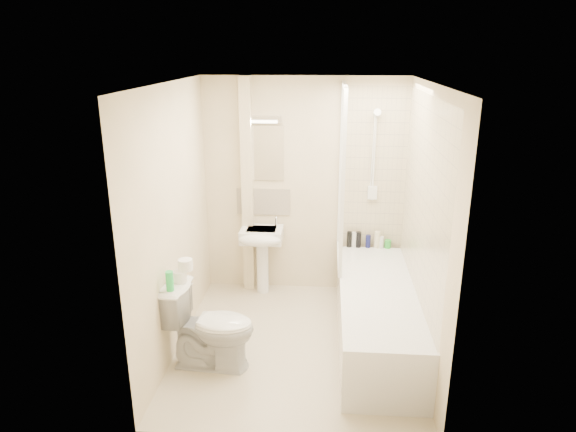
{
  "coord_description": "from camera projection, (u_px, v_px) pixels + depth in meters",
  "views": [
    {
      "loc": [
        0.25,
        -4.23,
        2.67
      ],
      "look_at": [
        -0.09,
        0.2,
        1.21
      ],
      "focal_mm": 32.0,
      "sensor_mm": 36.0,
      "label": 1
    }
  ],
  "objects": [
    {
      "name": "wall_back",
      "position": [
        304.0,
        188.0,
        5.66
      ],
      "size": [
        2.2,
        0.02,
        2.4
      ],
      "primitive_type": "cube",
      "color": "beige",
      "rests_on": "ground"
    },
    {
      "name": "splashback",
      "position": [
        263.0,
        202.0,
        5.74
      ],
      "size": [
        0.6,
        0.02,
        0.3
      ],
      "primitive_type": "cube",
      "color": "beige",
      "rests_on": "wall_back"
    },
    {
      "name": "bottle_black_b",
      "position": [
        358.0,
        240.0,
        5.71
      ],
      "size": [
        0.06,
        0.06,
        0.18
      ],
      "primitive_type": "cylinder",
      "color": "black",
      "rests_on": "bathtub"
    },
    {
      "name": "bottle_white_b",
      "position": [
        381.0,
        242.0,
        5.7
      ],
      "size": [
        0.06,
        0.06,
        0.13
      ],
      "primitive_type": "cylinder",
      "color": "silver",
      "rests_on": "bathtub"
    },
    {
      "name": "pipe_boxing",
      "position": [
        247.0,
        188.0,
        5.65
      ],
      "size": [
        0.12,
        0.12,
        2.4
      ],
      "primitive_type": "cube",
      "color": "beige",
      "rests_on": "ground"
    },
    {
      "name": "toilet",
      "position": [
        211.0,
        326.0,
        4.43
      ],
      "size": [
        0.54,
        0.82,
        0.77
      ],
      "primitive_type": "imported",
      "rotation": [
        0.0,
        0.0,
        1.5
      ],
      "color": "white",
      "rests_on": "ground"
    },
    {
      "name": "pedestal_sink",
      "position": [
        261.0,
        243.0,
        5.65
      ],
      "size": [
        0.46,
        0.44,
        0.89
      ],
      "color": "white",
      "rests_on": "ground"
    },
    {
      "name": "shower_screen",
      "position": [
        342.0,
        176.0,
        5.13
      ],
      "size": [
        0.04,
        0.92,
        1.8
      ],
      "color": "white",
      "rests_on": "bathtub"
    },
    {
      "name": "bottle_blue",
      "position": [
        368.0,
        241.0,
        5.71
      ],
      "size": [
        0.05,
        0.05,
        0.14
      ],
      "primitive_type": "cylinder",
      "color": "#121552",
      "rests_on": "bathtub"
    },
    {
      "name": "shower_fixture",
      "position": [
        374.0,
        159.0,
        5.45
      ],
      "size": [
        0.1,
        0.16,
        0.99
      ],
      "color": "white",
      "rests_on": "wall_back"
    },
    {
      "name": "wall_right",
      "position": [
        425.0,
        228.0,
        4.4
      ],
      "size": [
        0.02,
        2.5,
        2.4
      ],
      "primitive_type": "cube",
      "color": "beige",
      "rests_on": "ground"
    },
    {
      "name": "bottle_cream",
      "position": [
        377.0,
        240.0,
        5.69
      ],
      "size": [
        0.07,
        0.07,
        0.19
      ],
      "primitive_type": "cylinder",
      "color": "beige",
      "rests_on": "bathtub"
    },
    {
      "name": "strip_light",
      "position": [
        262.0,
        119.0,
        5.43
      ],
      "size": [
        0.42,
        0.07,
        0.07
      ],
      "primitive_type": "cube",
      "color": "silver",
      "rests_on": "wall_back"
    },
    {
      "name": "floor",
      "position": [
        296.0,
        344.0,
        4.85
      ],
      "size": [
        2.5,
        2.5,
        0.0
      ],
      "primitive_type": "plane",
      "color": "beige",
      "rests_on": "ground"
    },
    {
      "name": "tile_right",
      "position": [
        423.0,
        199.0,
        4.43
      ],
      "size": [
        0.01,
        2.1,
        1.75
      ],
      "primitive_type": "cube",
      "color": "beige",
      "rests_on": "wall_right"
    },
    {
      "name": "bottle_green",
      "position": [
        388.0,
        244.0,
        5.7
      ],
      "size": [
        0.07,
        0.07,
        0.09
      ],
      "primitive_type": "cylinder",
      "color": "green",
      "rests_on": "bathtub"
    },
    {
      "name": "bottle_white_a",
      "position": [
        354.0,
        240.0,
        5.71
      ],
      "size": [
        0.06,
        0.06,
        0.17
      ],
      "primitive_type": "cylinder",
      "color": "silver",
      "rests_on": "bathtub"
    },
    {
      "name": "ceiling",
      "position": [
        298.0,
        83.0,
        4.1
      ],
      "size": [
        2.2,
        2.5,
        0.02
      ],
      "primitive_type": "cube",
      "color": "white",
      "rests_on": "wall_back"
    },
    {
      "name": "tile_back",
      "position": [
        373.0,
        169.0,
        5.53
      ],
      "size": [
        0.7,
        0.01,
        1.75
      ],
      "primitive_type": "cube",
      "color": "beige",
      "rests_on": "wall_back"
    },
    {
      "name": "toilet_roll_upper",
      "position": [
        185.0,
        265.0,
        4.36
      ],
      "size": [
        0.12,
        0.12,
        0.09
      ],
      "primitive_type": "cylinder",
      "color": "white",
      "rests_on": "toilet_roll_lower"
    },
    {
      "name": "toilet_roll_lower",
      "position": [
        180.0,
        276.0,
        4.36
      ],
      "size": [
        0.12,
        0.12,
        0.1
      ],
      "primitive_type": "cylinder",
      "color": "white",
      "rests_on": "toilet"
    },
    {
      "name": "bottle_black_a",
      "position": [
        349.0,
        239.0,
        5.71
      ],
      "size": [
        0.05,
        0.05,
        0.18
      ],
      "primitive_type": "cylinder",
      "color": "black",
      "rests_on": "bathtub"
    },
    {
      "name": "mirror",
      "position": [
        263.0,
        153.0,
        5.57
      ],
      "size": [
        0.46,
        0.01,
        0.6
      ],
      "primitive_type": "cube",
      "color": "white",
      "rests_on": "wall_back"
    },
    {
      "name": "bathtub",
      "position": [
        377.0,
        314.0,
        4.81
      ],
      "size": [
        0.7,
        2.1,
        0.55
      ],
      "color": "white",
      "rests_on": "ground"
    },
    {
      "name": "wall_left",
      "position": [
        174.0,
        221.0,
        4.56
      ],
      "size": [
        0.02,
        2.5,
        2.4
      ],
      "primitive_type": "cube",
      "color": "beige",
      "rests_on": "ground"
    },
    {
      "name": "green_bottle",
      "position": [
        170.0,
        281.0,
        4.19
      ],
      "size": [
        0.06,
        0.06,
        0.17
      ],
      "primitive_type": "cylinder",
      "color": "#2ACB54",
      "rests_on": "toilet"
    }
  ]
}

